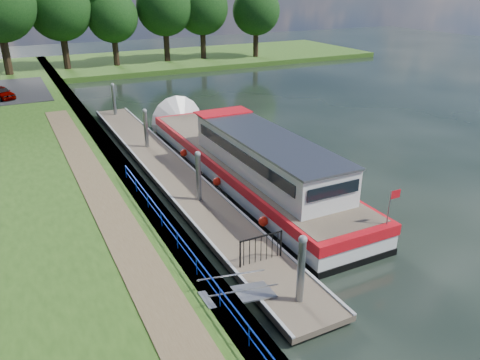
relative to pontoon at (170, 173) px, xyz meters
name	(u,v)px	position (x,y,z in m)	size (l,w,h in m)	color
ground	(291,302)	(0.00, -13.00, -0.18)	(160.00, 160.00, 0.00)	black
bank_edge	(118,166)	(-2.55, 2.00, 0.20)	(1.10, 90.00, 0.78)	#473D2D
far_bank	(160,61)	(12.00, 39.00, 0.12)	(60.00, 18.00, 0.60)	#294D16
footpath	(113,215)	(-4.40, -5.00, 0.62)	(1.60, 40.00, 0.05)	brown
blue_fence	(186,248)	(-2.75, -10.00, 1.13)	(0.04, 18.04, 0.72)	#0C2DBF
pontoon	(170,173)	(0.00, 0.00, 0.00)	(2.50, 30.00, 0.56)	brown
mooring_piles	(169,155)	(0.00, 0.00, 1.10)	(0.30, 27.30, 3.55)	gray
gangway	(238,294)	(-1.85, -12.50, 0.44)	(2.58, 1.00, 0.92)	#A5A8AD
gate_panel	(261,245)	(0.00, -10.80, 0.97)	(1.85, 0.05, 1.15)	black
barge	(240,159)	(3.60, -1.97, 0.90)	(4.36, 21.15, 4.78)	black
horizon_trees	(48,4)	(-1.61, 35.68, 7.76)	(54.38, 10.03, 12.87)	#332316
car_a	(1,93)	(-8.04, 21.61, 1.20)	(1.29, 3.21, 1.09)	#999999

